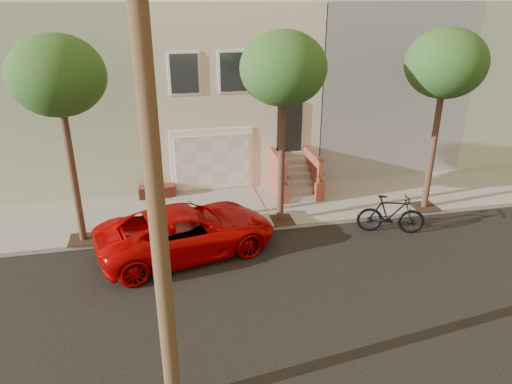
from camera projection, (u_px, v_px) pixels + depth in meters
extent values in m
plane|color=black|center=(281.00, 292.00, 12.57)|extent=(90.00, 90.00, 0.00)
cube|color=gray|center=(244.00, 208.00, 17.36)|extent=(40.00, 3.70, 0.15)
cube|color=beige|center=(219.00, 83.00, 21.24)|extent=(7.00, 8.00, 7.00)
cube|color=gray|center=(61.00, 89.00, 19.93)|extent=(6.50, 8.00, 7.00)
cube|color=gray|center=(359.00, 78.00, 22.55)|extent=(6.50, 8.00, 7.00)
cube|color=gray|center=(479.00, 74.00, 23.80)|extent=(6.50, 8.00, 7.00)
cube|color=white|center=(212.00, 160.00, 18.36)|extent=(3.20, 0.12, 2.50)
cube|color=silver|center=(213.00, 162.00, 18.34)|extent=(2.90, 0.06, 2.20)
cube|color=gray|center=(220.00, 208.00, 17.16)|extent=(3.20, 3.70, 0.02)
cube|color=maroon|center=(158.00, 191.00, 18.05)|extent=(1.40, 0.45, 0.44)
cube|color=black|center=(290.00, 127.00, 18.46)|extent=(1.00, 0.06, 2.00)
cube|color=#3F4751|center=(184.00, 74.00, 16.84)|extent=(1.00, 0.06, 1.40)
cube|color=white|center=(184.00, 74.00, 16.86)|extent=(1.15, 0.05, 1.55)
cube|color=#3F4751|center=(234.00, 72.00, 17.18)|extent=(1.00, 0.06, 1.40)
cube|color=white|center=(233.00, 72.00, 17.20)|extent=(1.15, 0.05, 1.55)
cube|color=#3F4751|center=(281.00, 70.00, 17.53)|extent=(1.00, 0.06, 1.40)
cube|color=white|center=(281.00, 70.00, 17.55)|extent=(1.15, 0.05, 1.55)
cube|color=gray|center=(301.00, 198.00, 17.75)|extent=(1.20, 0.28, 0.20)
cube|color=gray|center=(299.00, 190.00, 17.92)|extent=(1.20, 0.28, 0.20)
cube|color=gray|center=(297.00, 183.00, 18.10)|extent=(1.20, 0.28, 0.20)
cube|color=gray|center=(295.00, 176.00, 18.27)|extent=(1.20, 0.28, 0.20)
cube|color=gray|center=(293.00, 168.00, 18.44)|extent=(1.20, 0.28, 0.20)
cube|color=gray|center=(291.00, 161.00, 18.62)|extent=(1.20, 0.28, 0.20)
cube|color=gray|center=(290.00, 154.00, 18.79)|extent=(1.20, 0.28, 0.20)
cube|color=brown|center=(278.00, 175.00, 18.10)|extent=(0.18, 1.96, 1.60)
cube|color=brown|center=(312.00, 172.00, 18.37)|extent=(0.18, 1.96, 1.60)
cube|color=brown|center=(283.00, 194.00, 17.48)|extent=(0.35, 0.35, 0.70)
imported|color=#194017|center=(284.00, 180.00, 17.25)|extent=(0.40, 0.35, 0.45)
cube|color=brown|center=(319.00, 191.00, 17.75)|extent=(0.35, 0.35, 0.70)
imported|color=#194017|center=(320.00, 177.00, 17.52)|extent=(0.41, 0.35, 0.45)
cube|color=#2D2116|center=(84.00, 239.00, 14.97)|extent=(0.90, 0.90, 0.02)
cylinder|color=#3D261B|center=(74.00, 178.00, 14.15)|extent=(0.22, 0.22, 4.20)
ellipsoid|color=#194017|center=(57.00, 76.00, 12.97)|extent=(2.70, 2.57, 2.29)
cube|color=#2D2116|center=(280.00, 220.00, 16.22)|extent=(0.90, 0.90, 0.02)
cylinder|color=#3D261B|center=(281.00, 163.00, 15.40)|extent=(0.22, 0.22, 4.20)
ellipsoid|color=#194017|center=(283.00, 69.00, 14.22)|extent=(2.70, 2.57, 2.29)
cube|color=#2D2116|center=(424.00, 206.00, 17.28)|extent=(0.90, 0.90, 0.02)
cylinder|color=#3D261B|center=(432.00, 152.00, 16.46)|extent=(0.22, 0.22, 4.20)
ellipsoid|color=#194017|center=(446.00, 63.00, 15.27)|extent=(2.70, 2.57, 2.29)
cylinder|color=#402B1D|center=(152.00, 162.00, 7.17)|extent=(0.30, 0.30, 10.00)
imported|color=#B40304|center=(187.00, 231.00, 14.21)|extent=(5.85, 3.72, 1.50)
imported|color=black|center=(391.00, 214.00, 15.48)|extent=(2.30, 1.29, 1.33)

